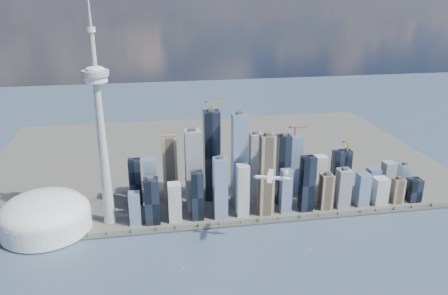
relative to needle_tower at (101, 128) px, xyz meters
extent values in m
plane|color=#374860|center=(300.00, -310.00, -235.84)|extent=(4000.00, 4000.00, 0.00)
cube|color=#383838|center=(300.00, -60.00, -233.84)|extent=(1100.00, 22.00, 4.00)
cube|color=#4C4C47|center=(300.00, 390.00, -234.34)|extent=(1400.00, 900.00, 3.00)
cylinder|color=#3F2D1E|center=(-176.67, -60.00, -230.64)|extent=(1.00, 1.00, 2.40)
cone|color=#1E4A1A|center=(-176.67, -60.00, -227.04)|extent=(7.20, 7.20, 8.00)
cylinder|color=#3F2D1E|center=(-90.00, -60.00, -230.64)|extent=(1.00, 1.00, 2.40)
cone|color=#1E4A1A|center=(-90.00, -60.00, -227.04)|extent=(7.20, 7.20, 8.00)
cylinder|color=#3F2D1E|center=(-3.33, -60.00, -230.64)|extent=(1.00, 1.00, 2.40)
cone|color=#1E4A1A|center=(-3.33, -60.00, -227.04)|extent=(7.20, 7.20, 8.00)
cylinder|color=#3F2D1E|center=(83.33, -60.00, -230.64)|extent=(1.00, 1.00, 2.40)
cone|color=#1E4A1A|center=(83.33, -60.00, -227.04)|extent=(7.20, 7.20, 8.00)
cylinder|color=#3F2D1E|center=(170.00, -60.00, -230.64)|extent=(1.00, 1.00, 2.40)
cone|color=#1E4A1A|center=(170.00, -60.00, -227.04)|extent=(7.20, 7.20, 8.00)
cylinder|color=#3F2D1E|center=(256.67, -60.00, -230.64)|extent=(1.00, 1.00, 2.40)
cone|color=#1E4A1A|center=(256.67, -60.00, -227.04)|extent=(7.20, 7.20, 8.00)
cylinder|color=#3F2D1E|center=(343.33, -60.00, -230.64)|extent=(1.00, 1.00, 2.40)
cone|color=#1E4A1A|center=(343.33, -60.00, -227.04)|extent=(7.20, 7.20, 8.00)
cylinder|color=#3F2D1E|center=(430.00, -60.00, -230.64)|extent=(1.00, 1.00, 2.40)
cone|color=#1E4A1A|center=(430.00, -60.00, -227.04)|extent=(7.20, 7.20, 8.00)
cylinder|color=#3F2D1E|center=(516.67, -60.00, -230.64)|extent=(1.00, 1.00, 2.40)
cone|color=#1E4A1A|center=(516.67, -60.00, -227.04)|extent=(7.20, 7.20, 8.00)
cylinder|color=#3F2D1E|center=(603.33, -60.00, -230.64)|extent=(1.00, 1.00, 2.40)
cone|color=#1E4A1A|center=(603.33, -60.00, -227.04)|extent=(7.20, 7.20, 8.00)
cylinder|color=#3F2D1E|center=(690.00, -60.00, -230.64)|extent=(1.00, 1.00, 2.40)
cone|color=#1E4A1A|center=(690.00, -60.00, -227.04)|extent=(7.20, 7.20, 8.00)
cylinder|color=#3F2D1E|center=(776.67, -60.00, -230.64)|extent=(1.00, 1.00, 2.40)
cone|color=#1E4A1A|center=(776.67, -60.00, -227.04)|extent=(7.20, 7.20, 8.00)
cube|color=black|center=(100.00, -20.00, -177.72)|extent=(34.00, 34.00, 110.24)
cube|color=#7E98BE|center=(100.00, 30.00, -162.68)|extent=(30.00, 30.00, 140.31)
cube|color=#B5B4B0|center=(150.00, -20.00, -185.23)|extent=(30.00, 30.00, 95.21)
cube|color=tan|center=(150.00, 85.00, -145.15)|extent=(36.00, 36.00, 175.38)
cube|color=gray|center=(205.00, 30.00, -130.11)|extent=(38.00, 38.00, 205.45)
cube|color=black|center=(205.00, -20.00, -172.71)|extent=(28.00, 28.00, 120.26)
cube|color=#7E98BE|center=(260.00, -20.00, -157.67)|extent=(32.00, 32.00, 150.33)
cube|color=black|center=(260.00, 85.00, -115.08)|extent=(40.00, 40.00, 235.52)
cube|color=#7E98BE|center=(315.00, 30.00, -112.58)|extent=(36.00, 36.00, 240.53)
cube|color=#B5B4B0|center=(315.00, -20.00, -167.70)|extent=(28.00, 28.00, 130.29)
cube|color=tan|center=(370.00, -20.00, -132.62)|extent=(34.00, 34.00, 200.44)
cube|color=gray|center=(370.00, 85.00, -147.65)|extent=(30.00, 30.00, 170.37)
cube|color=black|center=(425.00, 30.00, -142.64)|extent=(32.00, 32.00, 180.40)
cube|color=#7E98BE|center=(425.00, -20.00, -177.72)|extent=(26.00, 26.00, 110.24)
cube|color=black|center=(475.00, -20.00, -162.68)|extent=(30.00, 30.00, 140.31)
cube|color=#7E98BE|center=(475.00, 85.00, -152.66)|extent=(34.00, 34.00, 160.35)
cube|color=#B5B4B0|center=(525.00, 30.00, -172.71)|extent=(28.00, 28.00, 120.26)
cube|color=tan|center=(525.00, -20.00, -187.74)|extent=(30.00, 30.00, 90.20)
cube|color=gray|center=(575.00, -20.00, -182.73)|extent=(32.00, 32.00, 100.22)
cube|color=black|center=(575.00, 30.00, -167.70)|extent=(26.00, 26.00, 130.29)
cube|color=#7E98BE|center=(625.00, -20.00, -190.25)|extent=(30.00, 30.00, 85.19)
cube|color=black|center=(625.00, 85.00, -177.72)|extent=(28.00, 28.00, 110.24)
cube|color=#7E98BE|center=(675.00, 30.00, -195.26)|extent=(30.00, 30.00, 75.16)
cube|color=#B5B4B0|center=(675.00, -20.00, -197.76)|extent=(34.00, 34.00, 70.15)
cube|color=tan|center=(720.00, -20.00, -200.27)|extent=(28.00, 28.00, 65.14)
cube|color=gray|center=(720.00, 30.00, -187.74)|extent=(30.00, 30.00, 90.20)
cube|color=black|center=(765.00, -20.00, -202.77)|extent=(32.00, 32.00, 60.13)
cube|color=#7E98BE|center=(765.00, 30.00, -192.75)|extent=(26.00, 26.00, 80.18)
cube|color=black|center=(60.00, 85.00, -172.71)|extent=(30.00, 30.00, 120.26)
cube|color=#7E98BE|center=(60.00, -20.00, -192.75)|extent=(26.00, 26.00, 80.18)
cube|color=orange|center=(260.00, 85.00, 13.68)|extent=(3.00, 3.00, 22.00)
cube|color=orange|center=(268.25, 85.00, 24.68)|extent=(55.00, 2.20, 2.20)
cube|color=#383838|center=(243.50, 85.00, 26.68)|extent=(6.00, 4.00, 4.00)
cube|color=#BB3C1A|center=(475.00, 85.00, -61.49)|extent=(3.00, 3.00, 22.00)
cube|color=#BB3C1A|center=(482.20, 85.00, -50.49)|extent=(48.00, 2.20, 2.20)
cube|color=#383838|center=(460.60, 85.00, -48.49)|extent=(6.00, 4.00, 4.00)
cube|color=orange|center=(625.00, 85.00, -111.60)|extent=(3.00, 3.00, 22.00)
cube|color=orange|center=(631.75, 85.00, -100.60)|extent=(45.00, 2.20, 2.20)
cube|color=#383838|center=(611.50, 85.00, -98.60)|extent=(6.00, 4.00, 4.00)
cone|color=#A1A19C|center=(0.00, 0.00, -62.84)|extent=(26.00, 26.00, 340.00)
cylinder|color=silver|center=(0.00, 0.00, 107.16)|extent=(48.00, 48.00, 14.00)
cylinder|color=#A1A19C|center=(0.00, 0.00, 119.16)|extent=(56.00, 56.00, 12.00)
ellipsoid|color=silver|center=(0.00, 0.00, 127.16)|extent=(40.00, 40.00, 14.00)
cylinder|color=#A1A19C|center=(0.00, 0.00, 167.16)|extent=(11.00, 11.00, 80.00)
cylinder|color=silver|center=(0.00, 0.00, 207.16)|extent=(18.00, 18.00, 10.00)
cylinder|color=silver|center=(-140.00, -10.00, -210.84)|extent=(200.00, 200.00, 44.00)
ellipsoid|color=silver|center=(-140.00, -10.00, -188.84)|extent=(200.00, 200.00, 84.00)
cylinder|color=white|center=(341.89, -164.76, -74.04)|extent=(63.06, 27.51, 7.86)
cone|color=white|center=(310.42, -154.35, -74.04)|extent=(10.62, 10.16, 7.86)
cone|color=white|center=(374.51, -175.55, -74.04)|extent=(14.12, 11.31, 7.86)
cube|color=white|center=(339.56, -163.99, -69.87)|extent=(30.91, 68.34, 1.23)
cylinder|color=white|center=(335.31, -176.80, -71.83)|extent=(14.21, 8.44, 4.42)
cylinder|color=white|center=(343.80, -151.17, -71.83)|extent=(14.21, 8.44, 4.42)
cylinder|color=#3F3F3F|center=(328.32, -174.49, -71.83)|extent=(3.43, 9.44, 9.82)
cylinder|color=#3F3F3F|center=(336.80, -148.85, -71.83)|extent=(3.43, 9.44, 9.82)
cube|color=white|center=(371.02, -174.40, -66.18)|extent=(6.83, 3.09, 13.50)
cube|color=white|center=(371.02, -174.40, -59.31)|extent=(12.07, 22.67, 0.86)
cube|color=silver|center=(156.50, -207.82, -235.50)|extent=(5.31, 2.48, 0.68)
cylinder|color=#999999|center=(156.50, -207.82, -231.58)|extent=(0.20, 0.20, 7.67)
cube|color=silver|center=(426.80, -189.06, -235.48)|extent=(5.62, 3.56, 0.72)
cylinder|color=#999999|center=(426.80, -189.06, -231.33)|extent=(0.22, 0.22, 8.12)
camera|label=1|loc=(109.91, -943.07, 281.07)|focal=35.00mm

